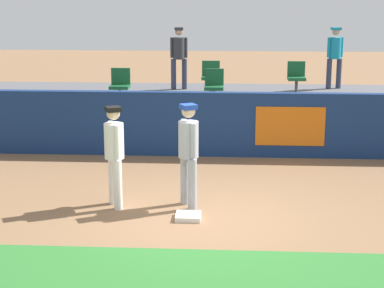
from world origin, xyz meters
TOP-DOWN VIEW (x-y plane):
  - ground_plane at (0.00, 0.00)m, footprint 60.00×60.00m
  - first_base at (-0.21, 0.08)m, footprint 0.40×0.40m
  - player_fielder_home at (-1.49, 0.63)m, footprint 0.44×0.56m
  - player_runner_visitor at (-0.25, 0.69)m, footprint 0.45×0.45m
  - field_wall at (0.01, 4.18)m, footprint 18.00×0.26m
  - bleacher_platform at (0.00, 6.75)m, footprint 18.00×4.80m
  - seat_back_right at (2.18, 7.42)m, footprint 0.47×0.44m
  - seat_front_center at (0.04, 5.62)m, footprint 0.46×0.44m
  - seat_front_left at (-2.24, 5.62)m, footprint 0.46×0.44m
  - seat_back_center at (-0.10, 7.42)m, footprint 0.48×0.44m
  - spectator_hooded at (3.31, 8.34)m, footprint 0.46×0.41m
  - spectator_capped at (-1.00, 7.95)m, footprint 0.47×0.36m

SIDE VIEW (x-z plane):
  - ground_plane at x=0.00m, z-range 0.00..0.00m
  - first_base at x=-0.21m, z-range 0.00..0.08m
  - bleacher_platform at x=0.00m, z-range 0.00..0.92m
  - field_wall at x=0.01m, z-range 0.00..1.43m
  - player_fielder_home at x=-1.49m, z-range 0.13..1.86m
  - player_runner_visitor at x=-0.25m, z-range 0.14..1.90m
  - seat_front_center at x=0.04m, z-range 0.97..1.81m
  - seat_front_left at x=-2.24m, z-range 0.97..1.81m
  - seat_back_right at x=2.18m, z-range 0.97..1.81m
  - seat_back_center at x=-0.10m, z-range 0.97..1.81m
  - spectator_hooded at x=3.31m, z-range 1.05..2.75m
  - spectator_capped at x=-1.00m, z-range 1.06..2.75m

